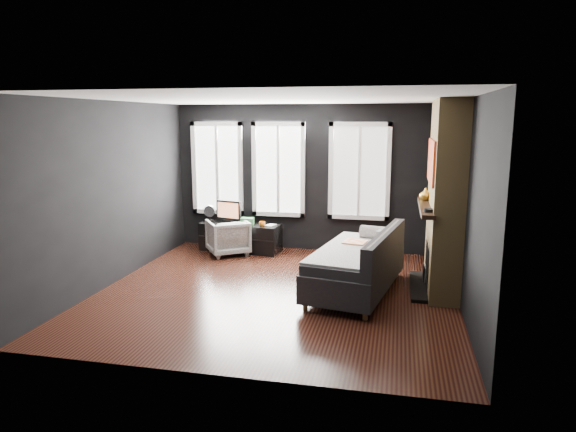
% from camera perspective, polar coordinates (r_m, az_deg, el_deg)
% --- Properties ---
extents(floor, '(5.00, 5.00, 0.00)m').
position_cam_1_polar(floor, '(7.44, -1.25, -8.37)').
color(floor, black).
rests_on(floor, ground).
extents(ceiling, '(5.00, 5.00, 0.00)m').
position_cam_1_polar(ceiling, '(7.03, -1.35, 12.90)').
color(ceiling, white).
rests_on(ceiling, ground).
extents(wall_back, '(5.00, 0.02, 2.70)m').
position_cam_1_polar(wall_back, '(9.54, 2.21, 4.22)').
color(wall_back, black).
rests_on(wall_back, ground).
extents(wall_left, '(0.02, 5.00, 2.70)m').
position_cam_1_polar(wall_left, '(8.06, -18.87, 2.44)').
color(wall_left, black).
rests_on(wall_left, ground).
extents(wall_right, '(0.02, 5.00, 2.70)m').
position_cam_1_polar(wall_right, '(6.97, 19.12, 1.19)').
color(wall_right, black).
rests_on(wall_right, ground).
extents(windows, '(4.00, 0.16, 1.76)m').
position_cam_1_polar(windows, '(9.52, -0.50, 10.43)').
color(windows, white).
rests_on(windows, wall_back).
extents(fireplace, '(0.70, 1.62, 2.70)m').
position_cam_1_polar(fireplace, '(7.54, 17.09, 2.00)').
color(fireplace, '#93724C').
rests_on(fireplace, floor).
extents(sofa, '(1.45, 2.30, 0.92)m').
position_cam_1_polar(sofa, '(7.35, 7.55, -4.95)').
color(sofa, black).
rests_on(sofa, floor).
extents(stripe_pillow, '(0.16, 0.34, 0.33)m').
position_cam_1_polar(stripe_pillow, '(7.73, 10.30, -2.69)').
color(stripe_pillow, gray).
rests_on(stripe_pillow, sofa).
extents(armchair, '(0.93, 0.91, 0.70)m').
position_cam_1_polar(armchair, '(9.39, -6.70, -2.14)').
color(armchair, white).
rests_on(armchair, floor).
extents(media_console, '(1.55, 0.63, 0.52)m').
position_cam_1_polar(media_console, '(9.62, -5.31, -2.35)').
color(media_console, black).
rests_on(media_console, floor).
extents(monitor, '(0.54, 0.25, 0.47)m').
position_cam_1_polar(monitor, '(9.64, -6.61, 0.65)').
color(monitor, black).
rests_on(monitor, media_console).
extents(desk_fan, '(0.23, 0.23, 0.32)m').
position_cam_1_polar(desk_fan, '(9.82, -8.70, 0.32)').
color(desk_fan, '#A4A4A4').
rests_on(desk_fan, media_console).
extents(mug, '(0.12, 0.10, 0.11)m').
position_cam_1_polar(mug, '(9.30, -2.88, -0.80)').
color(mug, '#D06911').
rests_on(mug, media_console).
extents(book, '(0.14, 0.06, 0.20)m').
position_cam_1_polar(book, '(9.37, -2.32, -0.42)').
color(book, '#BAAD93').
rests_on(book, media_console).
extents(storage_box, '(0.24, 0.16, 0.13)m').
position_cam_1_polar(storage_box, '(9.45, -4.53, -0.58)').
color(storage_box, '#2F683A').
rests_on(storage_box, media_console).
extents(mantel_vase, '(0.23, 0.24, 0.18)m').
position_cam_1_polar(mantel_vase, '(7.97, 15.03, 2.35)').
color(mantel_vase, '#F1B744').
rests_on(mantel_vase, fireplace).
extents(mantel_clock, '(0.14, 0.14, 0.04)m').
position_cam_1_polar(mantel_clock, '(6.99, 15.37, 0.62)').
color(mantel_clock, black).
rests_on(mantel_clock, fireplace).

